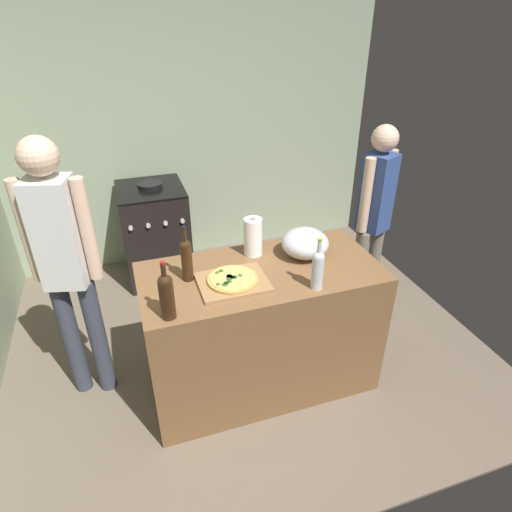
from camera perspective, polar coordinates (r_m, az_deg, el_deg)
ground_plane at (r=3.62m, az=-4.43°, el=-9.83°), size 3.83×3.36×0.02m
kitchen_wall_rear at (r=4.30m, az=-10.16°, el=16.15°), size 3.83×0.10×2.60m
counter at (r=2.92m, az=0.63°, el=-9.50°), size 1.48×0.70×0.91m
cutting_board at (r=2.53m, az=-3.05°, el=-3.44°), size 0.40×0.32×0.02m
pizza at (r=2.52m, az=-3.08°, el=-3.05°), size 0.30×0.30×0.03m
mixing_bowl at (r=2.78m, az=6.45°, el=1.69°), size 0.30×0.30×0.18m
paper_towel_roll at (r=2.77m, az=-0.40°, el=2.53°), size 0.12×0.12×0.25m
wine_bottle_amber at (r=2.53m, az=-9.07°, el=-0.28°), size 0.07×0.07×0.35m
wine_bottle_dark at (r=2.25m, az=-11.63°, el=-4.94°), size 0.08×0.08×0.33m
wine_bottle_clear at (r=2.45m, az=8.09°, el=-1.53°), size 0.07×0.07×0.32m
stove at (r=4.18m, az=-13.03°, el=2.98°), size 0.58×0.63×0.94m
person_in_stripes at (r=2.76m, az=-23.76°, el=-0.49°), size 0.39×0.25×1.75m
person_in_red at (r=3.47m, az=15.13°, el=5.12°), size 0.33×0.26×1.59m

